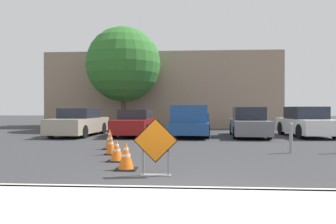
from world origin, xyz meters
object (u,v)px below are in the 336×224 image
at_px(parked_car_nearest, 79,123).
at_px(parked_car_third, 249,123).
at_px(traffic_cone_nearest, 126,156).
at_px(traffic_cone_third, 111,144).
at_px(traffic_cone_fourth, 110,139).
at_px(pickup_truck, 190,122).
at_px(parked_car_fourth, 306,123).
at_px(traffic_cone_second, 117,151).
at_px(parked_car_second, 135,123).
at_px(road_closed_sign, 156,146).
at_px(bollard_nearest, 291,137).

height_order(parked_car_nearest, parked_car_third, parked_car_third).
height_order(traffic_cone_nearest, parked_car_nearest, parked_car_nearest).
relative_size(traffic_cone_third, traffic_cone_fourth, 0.98).
bearing_deg(pickup_truck, parked_car_fourth, -176.08).
height_order(traffic_cone_second, parked_car_second, parked_car_second).
distance_m(parked_car_nearest, parked_car_third, 8.97).
height_order(road_closed_sign, traffic_cone_second, road_closed_sign).
bearing_deg(parked_car_second, bollard_nearest, 135.28).
bearing_deg(traffic_cone_fourth, parked_car_fourth, 33.02).
relative_size(traffic_cone_second, traffic_cone_fourth, 0.82).
relative_size(traffic_cone_second, traffic_cone_third, 0.84).
relative_size(parked_car_nearest, parked_car_third, 1.04).
relative_size(parked_car_second, parked_car_third, 1.04).
relative_size(parked_car_second, bollard_nearest, 4.68).
bearing_deg(parked_car_second, traffic_cone_third, 94.76).
xyz_separation_m(traffic_cone_second, parked_car_second, (-0.90, 8.49, 0.37)).
bearing_deg(traffic_cone_nearest, traffic_cone_fourth, 109.33).
bearing_deg(bollard_nearest, parked_car_third, 92.49).
relative_size(traffic_cone_third, parked_car_nearest, 0.15).
distance_m(traffic_cone_third, parked_car_nearest, 7.71).
xyz_separation_m(traffic_cone_second, parked_car_third, (5.08, 8.13, 0.40)).
height_order(traffic_cone_nearest, traffic_cone_fourth, traffic_cone_fourth).
height_order(traffic_cone_nearest, parked_car_third, parked_car_third).
relative_size(traffic_cone_third, parked_car_second, 0.15).
distance_m(parked_car_third, bollard_nearest, 6.14).
bearing_deg(traffic_cone_second, road_closed_sign, -55.89).
height_order(road_closed_sign, bollard_nearest, road_closed_sign).
distance_m(road_closed_sign, traffic_cone_fourth, 4.99).
distance_m(traffic_cone_fourth, parked_car_fourth, 10.63).
bearing_deg(traffic_cone_nearest, traffic_cone_third, 111.38).
relative_size(traffic_cone_second, pickup_truck, 0.11).
bearing_deg(bollard_nearest, traffic_cone_fourth, 174.37).
distance_m(pickup_truck, bollard_nearest, 7.09).
xyz_separation_m(traffic_cone_third, pickup_truck, (2.54, 7.02, 0.38)).
relative_size(traffic_cone_second, parked_car_fourth, 0.14).
bearing_deg(parked_car_nearest, parked_car_third, -176.46).
distance_m(traffic_cone_nearest, pickup_truck, 9.64).
height_order(traffic_cone_second, bollard_nearest, bollard_nearest).
bearing_deg(parked_car_second, parked_car_nearest, 7.57).
distance_m(parked_car_nearest, parked_car_fourth, 11.96).
bearing_deg(pickup_truck, parked_car_second, -1.19).
xyz_separation_m(road_closed_sign, bollard_nearest, (4.07, 3.89, -0.13)).
bearing_deg(traffic_cone_second, traffic_cone_fourth, 107.90).
bearing_deg(parked_car_second, parked_car_third, 177.99).
relative_size(traffic_cone_nearest, traffic_cone_fourth, 0.92).
bearing_deg(traffic_cone_fourth, parked_car_nearest, 118.70).
distance_m(parked_car_second, bollard_nearest, 9.01).
xyz_separation_m(road_closed_sign, pickup_truck, (0.79, 10.17, 0.07)).
height_order(parked_car_nearest, bollard_nearest, parked_car_nearest).
bearing_deg(traffic_cone_second, traffic_cone_third, 110.46).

